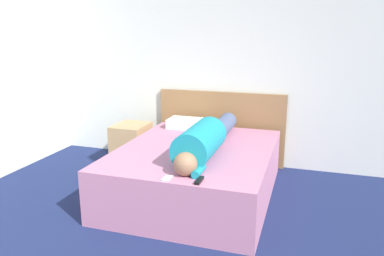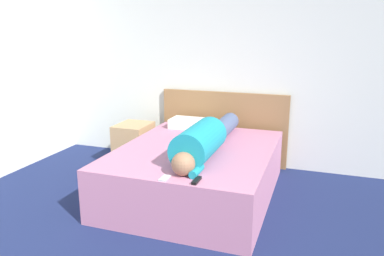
# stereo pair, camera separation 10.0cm
# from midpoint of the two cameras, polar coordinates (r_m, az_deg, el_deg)

# --- Properties ---
(wall_back) EXTENTS (6.34, 0.06, 2.60)m
(wall_back) POSITION_cam_midpoint_polar(r_m,az_deg,el_deg) (4.86, 6.32, 9.53)
(wall_back) COLOR silver
(wall_back) RESTS_ON ground_plane
(bed) EXTENTS (1.56, 1.96, 0.53)m
(bed) POSITION_cam_midpoint_polar(r_m,az_deg,el_deg) (4.02, -0.07, -6.62)
(bed) COLOR #B2708E
(bed) RESTS_ON ground_plane
(headboard) EXTENTS (1.68, 0.04, 0.96)m
(headboard) POSITION_cam_midpoint_polar(r_m,az_deg,el_deg) (4.97, 3.83, 0.06)
(headboard) COLOR olive
(headboard) RESTS_ON ground_plane
(nightstand) EXTENTS (0.41, 0.49, 0.55)m
(nightstand) POSITION_cam_midpoint_polar(r_m,az_deg,el_deg) (4.96, -9.78, -2.57)
(nightstand) COLOR tan
(nightstand) RESTS_ON ground_plane
(person_lying) EXTENTS (0.34, 1.78, 0.34)m
(person_lying) POSITION_cam_midpoint_polar(r_m,az_deg,el_deg) (3.71, 1.33, -1.74)
(person_lying) COLOR #936B4C
(person_lying) RESTS_ON bed
(pillow_near_headboard) EXTENTS (0.52, 0.30, 0.12)m
(pillow_near_headboard) POSITION_cam_midpoint_polar(r_m,az_deg,el_deg) (4.73, -1.07, 0.69)
(pillow_near_headboard) COLOR silver
(pillow_near_headboard) RESTS_ON bed
(tv_remote) EXTENTS (0.04, 0.15, 0.02)m
(tv_remote) POSITION_cam_midpoint_polar(r_m,az_deg,el_deg) (3.05, 0.17, -7.99)
(tv_remote) COLOR black
(tv_remote) RESTS_ON bed
(cell_phone) EXTENTS (0.06, 0.13, 0.01)m
(cell_phone) POSITION_cam_midpoint_polar(r_m,az_deg,el_deg) (3.12, -4.74, -7.66)
(cell_phone) COLOR #B2B7BC
(cell_phone) RESTS_ON bed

